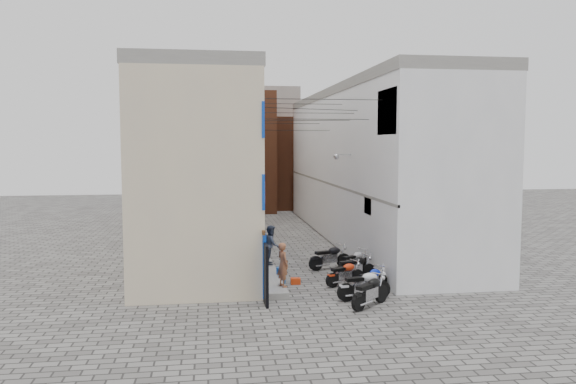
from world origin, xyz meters
name	(u,v)px	position (x,y,z in m)	size (l,w,h in m)	color
ground	(332,298)	(0.00, 0.00, 0.00)	(90.00, 90.00, 0.00)	#504E4C
plinth	(251,238)	(-2.05, 13.00, 0.12)	(0.90, 26.00, 0.25)	gray
building_left	(200,165)	(-4.98, 12.95, 4.50)	(5.10, 27.00, 9.00)	beige
building_right	(366,164)	(5.00, 13.00, 4.51)	(5.94, 26.00, 9.00)	silver
building_far_brick_left	(238,152)	(-2.00, 28.00, 5.00)	(6.00, 6.00, 10.00)	brown
building_far_brick_right	(292,163)	(3.00, 30.00, 4.00)	(5.00, 6.00, 8.00)	brown
building_far_concrete	(255,146)	(0.00, 34.00, 5.50)	(8.00, 5.00, 11.00)	gray
far_shopfront	(265,199)	(0.00, 25.20, 1.20)	(2.00, 0.30, 2.40)	black
overhead_wires	(299,116)	(0.00, 7.64, 7.12)	(5.80, 13.02, 1.32)	black
motorcycle_a	(370,290)	(1.10, -1.27, 0.60)	(0.66, 2.08, 1.20)	black
motorcycle_b	(364,284)	(1.13, -0.38, 0.61)	(0.67, 2.11, 1.22)	silver
motorcycle_c	(372,278)	(1.72, 0.63, 0.54)	(0.59, 1.87, 1.08)	#0C26BD
motorcycle_d	(345,272)	(0.94, 1.79, 0.54)	(0.58, 1.85, 1.07)	red
motorcycle_e	(355,266)	(1.59, 2.70, 0.57)	(0.62, 1.98, 1.14)	black
motorcycle_f	(355,260)	(1.90, 3.85, 0.56)	(0.62, 1.95, 1.13)	#9D9EA2
motorcycle_g	(330,256)	(0.96, 4.75, 0.61)	(0.67, 2.12, 1.23)	black
person_a	(283,265)	(-1.71, 1.00, 1.11)	(0.62, 0.41, 1.71)	#995837
person_b	(271,245)	(-1.70, 5.09, 1.14)	(0.87, 0.68, 1.79)	#3A4257
water_jug_near	(282,277)	(-1.55, 2.50, 0.25)	(0.32, 0.32, 0.50)	#2264AD
water_jug_far	(280,274)	(-1.55, 3.05, 0.27)	(0.35, 0.35, 0.54)	#235DB2
red_crate	(296,281)	(-1.02, 2.27, 0.12)	(0.40, 0.30, 0.25)	red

